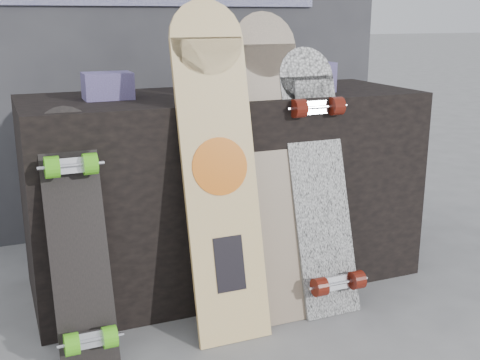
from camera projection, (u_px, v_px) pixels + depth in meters
name	position (u px, v px, depth m)	size (l,w,h in m)	color
ground	(275.00, 329.00, 2.19)	(60.00, 60.00, 0.00)	slate
vendor_table	(225.00, 189.00, 2.53)	(1.60, 0.60, 0.80)	black
booth	(165.00, 16.00, 3.10)	(2.40, 0.22, 2.20)	#35343A
merch_box_purple	(108.00, 86.00, 2.25)	(0.18, 0.12, 0.10)	#3F3266
merch_box_small	(314.00, 77.00, 2.49)	(0.14, 0.14, 0.12)	#3F3266
merch_box_flat	(272.00, 83.00, 2.53)	(0.22, 0.10, 0.06)	#D1B78C
longboard_geisha	(219.00, 162.00, 2.09)	(0.27, 0.32, 1.16)	beige
longboard_celtic	(277.00, 156.00, 2.25)	(0.25, 0.35, 1.12)	beige
longboard_cascadia	(319.00, 177.00, 2.29)	(0.23, 0.37, 0.99)	white
skateboard_dark	(78.00, 236.00, 1.93)	(0.19, 0.34, 0.82)	black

